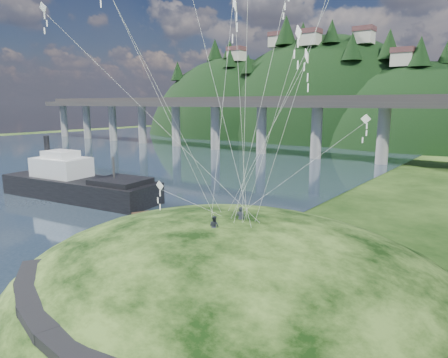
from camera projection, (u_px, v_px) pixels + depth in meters
The scene contains 10 objects.
ground at pixel (140, 269), 32.33m from camera, with size 320.00×320.00×0.00m, color black.
water at pixel (37, 158), 98.48m from camera, with size 240.00×240.00×0.00m, color #2E4154.
grass_hill at pixel (235, 306), 29.44m from camera, with size 36.00×32.00×13.00m.
footpath at pixel (89, 331), 19.88m from camera, with size 22.29×5.84×0.83m.
bridge at pixel (280, 117), 101.09m from camera, with size 160.00×11.00×15.00m.
far_ridge at pixel (306, 157), 155.28m from camera, with size 153.00×70.00×94.50m.
work_barge at pixel (77, 183), 56.07m from camera, with size 25.31×10.21×8.61m.
wooden_dock at pixel (158, 228), 41.62m from camera, with size 12.90×7.49×0.95m.
kite_flyers at pixel (227, 211), 27.87m from camera, with size 1.19×3.09×1.84m.
kite_swarm at pixel (242, 9), 25.01m from camera, with size 19.52×16.88×21.58m.
Camera 1 is at (23.75, -20.14, 13.25)m, focal length 32.00 mm.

